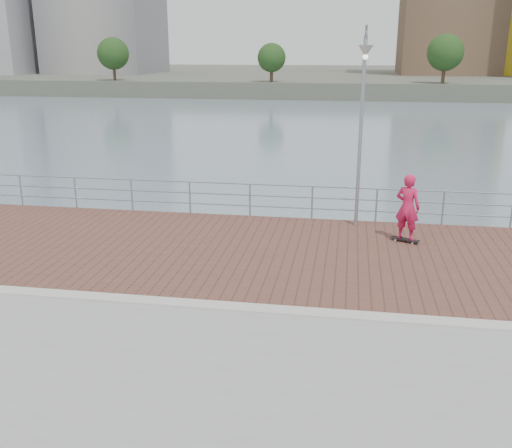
# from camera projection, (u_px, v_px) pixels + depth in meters

# --- Properties ---
(water) EXTENTS (400.00, 400.00, 0.00)m
(water) POSITION_uv_depth(u_px,v_px,m) (242.00, 390.00, 12.83)
(water) COLOR slate
(water) RESTS_ON ground
(brick_lane) EXTENTS (40.00, 6.80, 0.02)m
(brick_lane) POSITION_uv_depth(u_px,v_px,m) (265.00, 252.00, 15.63)
(brick_lane) COLOR brown
(brick_lane) RESTS_ON seawall
(curb) EXTENTS (40.00, 0.40, 0.06)m
(curb) POSITION_uv_depth(u_px,v_px,m) (241.00, 308.00, 12.23)
(curb) COLOR #B7B5AD
(curb) RESTS_ON seawall
(far_shore) EXTENTS (320.00, 95.00, 2.50)m
(far_shore) POSITION_uv_depth(u_px,v_px,m) (343.00, 77.00, 127.96)
(far_shore) COLOR #4C5142
(far_shore) RESTS_ON ground
(guardrail) EXTENTS (39.06, 0.06, 1.13)m
(guardrail) POSITION_uv_depth(u_px,v_px,m) (281.00, 197.00, 18.64)
(guardrail) COLOR #8C9EA8
(guardrail) RESTS_ON brick_lane
(street_lamp) EXTENTS (0.42, 1.22, 5.74)m
(street_lamp) POSITION_uv_depth(u_px,v_px,m) (363.00, 95.00, 16.39)
(street_lamp) COLOR gray
(street_lamp) RESTS_ON brick_lane
(skateboard) EXTENTS (0.82, 0.53, 0.09)m
(skateboard) POSITION_uv_depth(u_px,v_px,m) (405.00, 239.00, 16.40)
(skateboard) COLOR black
(skateboard) RESTS_ON brick_lane
(skateboarder) EXTENTS (0.82, 0.71, 1.90)m
(skateboarder) POSITION_uv_depth(u_px,v_px,m) (408.00, 207.00, 16.11)
(skateboarder) COLOR #CF1B4E
(skateboarder) RESTS_ON skateboard
(shoreline_trees) EXTENTS (144.45, 5.17, 6.89)m
(shoreline_trees) POSITION_uv_depth(u_px,v_px,m) (391.00, 55.00, 82.38)
(shoreline_trees) COLOR #473323
(shoreline_trees) RESTS_ON far_shore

